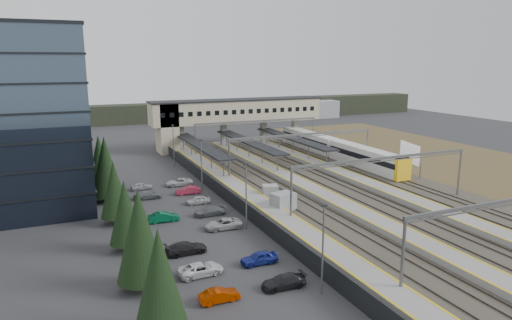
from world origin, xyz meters
name	(u,v)px	position (x,y,z in m)	size (l,w,h in m)	color
ground	(277,202)	(0.00, 0.00, 0.00)	(220.00, 220.00, 0.00)	#2B2B2D
conifer_row	(119,195)	(-22.00, -3.86, 4.84)	(4.42, 49.82, 9.50)	black
car_park	(198,224)	(-13.31, -5.58, 0.60)	(10.49, 44.16, 1.29)	#99999D
lampposts	(220,177)	(-8.00, 1.25, 4.34)	(0.50, 53.25, 8.07)	slate
fence	(222,192)	(-6.50, 5.00, 1.00)	(0.08, 90.00, 2.00)	#26282B
relay_cabin_near	(283,202)	(-0.93, -3.76, 1.25)	(3.45, 2.86, 2.50)	gray
relay_cabin_far	(270,192)	(-0.06, 2.11, 1.00)	(2.63, 2.39, 2.01)	gray
rail_corridor	(315,185)	(9.34, 5.00, 0.29)	(34.00, 90.00, 0.92)	#3A342E
canopies	(249,142)	(7.00, 27.00, 3.92)	(23.10, 30.00, 3.28)	black
footbridge	(226,114)	(7.70, 42.00, 7.93)	(40.40, 6.40, 11.20)	tan
gantries	(338,151)	(12.00, 3.00, 6.00)	(28.40, 62.28, 7.17)	slate
train	(335,149)	(24.00, 21.71, 2.13)	(2.97, 41.32, 3.74)	silver
billboard	(409,154)	(27.89, 4.61, 3.94)	(1.81, 6.50, 5.79)	slate
scrub_east	(477,166)	(45.00, 5.00, 0.03)	(34.00, 120.00, 0.06)	#4C3B23
treeline_far	(221,111)	(23.81, 92.28, 2.95)	(170.00, 19.00, 7.00)	black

